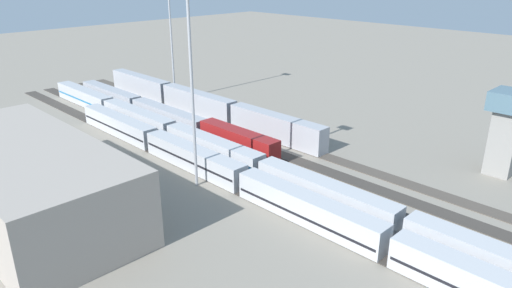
{
  "coord_description": "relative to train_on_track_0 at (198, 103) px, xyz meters",
  "views": [
    {
      "loc": [
        -59.21,
        52.73,
        31.72
      ],
      "look_at": [
        -5.21,
        -1.08,
        2.5
      ],
      "focal_mm": 32.6,
      "sensor_mm": 36.0,
      "label": 1
    }
  ],
  "objects": [
    {
      "name": "ground_plane",
      "position": [
        -22.38,
        10.0,
        -2.62
      ],
      "size": [
        400.0,
        400.0,
        0.0
      ],
      "primitive_type": "plane",
      "color": "gray"
    },
    {
      "name": "track_bed_0",
      "position": [
        -22.38,
        0.0,
        -2.56
      ],
      "size": [
        140.0,
        2.8,
        0.12
      ],
      "primitive_type": "cube",
      "color": "#4C443D",
      "rests_on": "ground_plane"
    },
    {
      "name": "track_bed_1",
      "position": [
        -22.38,
        5.0,
        -2.56
      ],
      "size": [
        140.0,
        2.8,
        0.12
      ],
      "primitive_type": "cube",
      "color": "#3D3833",
      "rests_on": "ground_plane"
    },
    {
      "name": "track_bed_2",
      "position": [
        -22.38,
        10.0,
        -2.56
      ],
      "size": [
        140.0,
        2.8,
        0.12
      ],
      "primitive_type": "cube",
      "color": "#3D3833",
      "rests_on": "ground_plane"
    },
    {
      "name": "track_bed_3",
      "position": [
        -22.38,
        15.0,
        -2.56
      ],
      "size": [
        140.0,
        2.8,
        0.12
      ],
      "primitive_type": "cube",
      "color": "#3D3833",
      "rests_on": "ground_plane"
    },
    {
      "name": "track_bed_4",
      "position": [
        -22.38,
        20.0,
        -2.56
      ],
      "size": [
        140.0,
        2.8,
        0.12
      ],
      "primitive_type": "cube",
      "color": "#3D3833",
      "rests_on": "ground_plane"
    },
    {
      "name": "train_on_track_0",
      "position": [
        0.0,
        0.0,
        0.0
      ],
      "size": [
        71.4,
        3.0,
        5.0
      ],
      "color": "#A8AAB2",
      "rests_on": "ground_plane"
    },
    {
      "name": "train_on_track_2",
      "position": [
        -0.28,
        10.0,
        -0.53
      ],
      "size": [
        66.4,
        3.06,
        4.4
      ],
      "color": "maroon",
      "rests_on": "ground_plane"
    },
    {
      "name": "train_on_track_3",
      "position": [
        -23.0,
        15.0,
        -0.62
      ],
      "size": [
        119.8,
        3.06,
        3.8
      ],
      "color": "#B7BABF",
      "rests_on": "ground_plane"
    },
    {
      "name": "train_on_track_4",
      "position": [
        -36.19,
        20.0,
        -0.62
      ],
      "size": [
        95.6,
        3.06,
        3.8
      ],
      "color": "#B7BABF",
      "rests_on": "ground_plane"
    },
    {
      "name": "light_mast_0",
      "position": [
        14.12,
        -3.53,
        17.43
      ],
      "size": [
        2.8,
        0.7,
        32.23
      ],
      "color": "#9EA0A5",
      "rests_on": "ground_plane"
    },
    {
      "name": "light_mast_1",
      "position": [
        -29.1,
        23.39,
        16.19
      ],
      "size": [
        2.8,
        0.7,
        29.92
      ],
      "color": "#9EA0A5",
      "rests_on": "ground_plane"
    },
    {
      "name": "maintenance_shed",
      "position": [
        -20.13,
        44.79,
        2.4
      ],
      "size": [
        39.11,
        16.35,
        10.03
      ],
      "primitive_type": "cube",
      "color": "#9E9389",
      "rests_on": "ground_plane"
    },
    {
      "name": "control_tower",
      "position": [
        -60.51,
        -14.33,
        5.42
      ],
      "size": [
        6.0,
        6.0,
        13.77
      ],
      "color": "gray",
      "rests_on": "ground_plane"
    }
  ]
}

